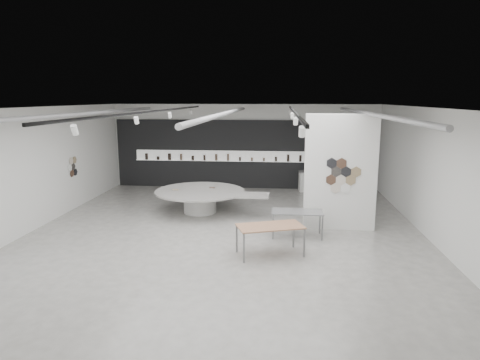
# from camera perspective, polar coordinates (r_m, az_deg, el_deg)

# --- Properties ---
(room) EXTENTS (12.02, 14.02, 3.82)m
(room) POSITION_cam_1_polar(r_m,az_deg,el_deg) (12.57, -2.56, 1.72)
(room) COLOR #A5A29C
(room) RESTS_ON ground
(back_wall_display) EXTENTS (11.80, 0.27, 3.10)m
(back_wall_display) POSITION_cam_1_polar(r_m,az_deg,el_deg) (19.46, 0.33, 3.43)
(back_wall_display) COLOR black
(back_wall_display) RESTS_ON ground
(partition_column) EXTENTS (2.20, 0.38, 3.60)m
(partition_column) POSITION_cam_1_polar(r_m,az_deg,el_deg) (13.61, 13.22, 0.97)
(partition_column) COLOR white
(partition_column) RESTS_ON ground
(display_island) EXTENTS (4.13, 3.27, 0.82)m
(display_island) POSITION_cam_1_polar(r_m,az_deg,el_deg) (15.42, -5.13, -2.43)
(display_island) COLOR white
(display_island) RESTS_ON ground
(sample_table_wood) EXTENTS (1.89, 1.37, 0.80)m
(sample_table_wood) POSITION_cam_1_polar(r_m,az_deg,el_deg) (11.26, 4.04, -6.37)
(sample_table_wood) COLOR #A67456
(sample_table_wood) RESTS_ON ground
(sample_table_stone) EXTENTS (1.52, 0.77, 0.77)m
(sample_table_stone) POSITION_cam_1_polar(r_m,az_deg,el_deg) (12.82, 7.64, -4.43)
(sample_table_stone) COLOR slate
(sample_table_stone) RESTS_ON ground
(kitchen_counter) EXTENTS (1.62, 0.75, 1.24)m
(kitchen_counter) POSITION_cam_1_polar(r_m,az_deg,el_deg) (19.20, 10.18, -0.16)
(kitchen_counter) COLOR white
(kitchen_counter) RESTS_ON ground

